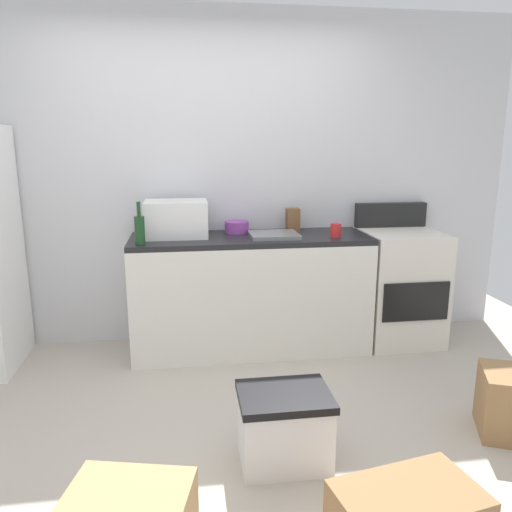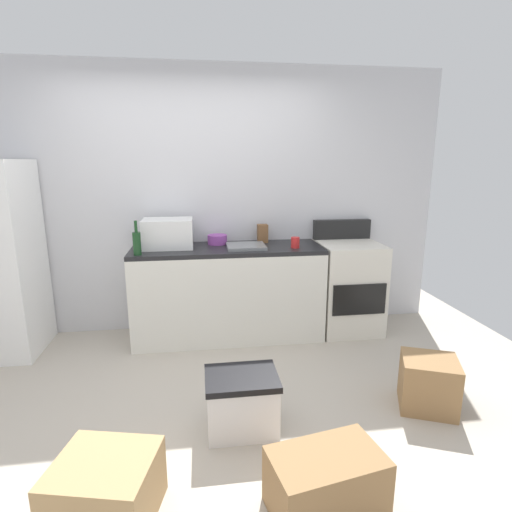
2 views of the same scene
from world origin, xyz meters
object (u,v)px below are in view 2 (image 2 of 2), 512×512
at_px(stove_oven, 348,285).
at_px(cardboard_box_medium, 326,483).
at_px(mixing_bowl, 217,239).
at_px(wine_bottle, 137,243).
at_px(coffee_mug, 295,243).
at_px(cardboard_box_large, 106,490).
at_px(cardboard_box_small, 428,383).
at_px(microwave, 168,233).
at_px(storage_bin, 242,402).
at_px(knife_block, 263,233).

bearing_deg(stove_oven, cardboard_box_medium, -112.73).
xyz_separation_m(stove_oven, mixing_bowl, (-1.31, 0.15, 0.48)).
bearing_deg(wine_bottle, mixing_bowl, 28.09).
xyz_separation_m(wine_bottle, coffee_mug, (1.43, 0.10, -0.06)).
bearing_deg(coffee_mug, cardboard_box_large, -125.56).
bearing_deg(cardboard_box_small, mixing_bowl, 131.35).
distance_m(wine_bottle, mixing_bowl, 0.81).
relative_size(mixing_bowl, cardboard_box_medium, 0.35).
relative_size(wine_bottle, cardboard_box_large, 0.64).
bearing_deg(microwave, mixing_bowl, 11.88).
bearing_deg(cardboard_box_small, wine_bottle, 150.38).
bearing_deg(stove_oven, cardboard_box_small, -87.05).
bearing_deg(wine_bottle, storage_bin, -58.02).
distance_m(wine_bottle, storage_bin, 1.67).
distance_m(cardboard_box_medium, storage_bin, 0.77).
distance_m(coffee_mug, mixing_bowl, 0.77).
xyz_separation_m(stove_oven, cardboard_box_small, (0.07, -1.41, -0.28)).
bearing_deg(mixing_bowl, storage_bin, -87.76).
height_order(mixing_bowl, cardboard_box_medium, mixing_bowl).
bearing_deg(wine_bottle, cardboard_box_large, -88.28).
distance_m(stove_oven, cardboard_box_large, 2.85).
height_order(cardboard_box_large, storage_bin, storage_bin).
height_order(stove_oven, knife_block, stove_oven).
bearing_deg(knife_block, cardboard_box_medium, -91.17).
relative_size(microwave, cardboard_box_large, 0.99).
xyz_separation_m(coffee_mug, knife_block, (-0.26, 0.30, 0.04)).
distance_m(cardboard_box_medium, cardboard_box_small, 1.22).
relative_size(stove_oven, storage_bin, 2.39).
relative_size(knife_block, cardboard_box_large, 0.39).
bearing_deg(wine_bottle, coffee_mug, 4.00).
distance_m(microwave, mixing_bowl, 0.48).
xyz_separation_m(coffee_mug, storage_bin, (-0.65, -1.34, -0.76)).
relative_size(cardboard_box_medium, storage_bin, 1.20).
height_order(microwave, knife_block, microwave).
relative_size(knife_block, mixing_bowl, 0.95).
xyz_separation_m(knife_block, cardboard_box_small, (0.92, -1.59, -0.81)).
xyz_separation_m(stove_oven, coffee_mug, (-0.59, -0.12, 0.48)).
relative_size(knife_block, storage_bin, 0.39).
height_order(microwave, cardboard_box_medium, microwave).
height_order(microwave, wine_bottle, wine_bottle).
bearing_deg(microwave, cardboard_box_medium, -68.44).
height_order(stove_oven, coffee_mug, stove_oven).
bearing_deg(microwave, cardboard_box_small, -38.55).
height_order(microwave, mixing_bowl, microwave).
bearing_deg(wine_bottle, cardboard_box_small, -29.62).
distance_m(stove_oven, knife_block, 1.02).
height_order(wine_bottle, coffee_mug, wine_bottle).
height_order(wine_bottle, mixing_bowl, wine_bottle).
bearing_deg(cardboard_box_small, microwave, 141.45).
bearing_deg(mixing_bowl, wine_bottle, -151.91).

